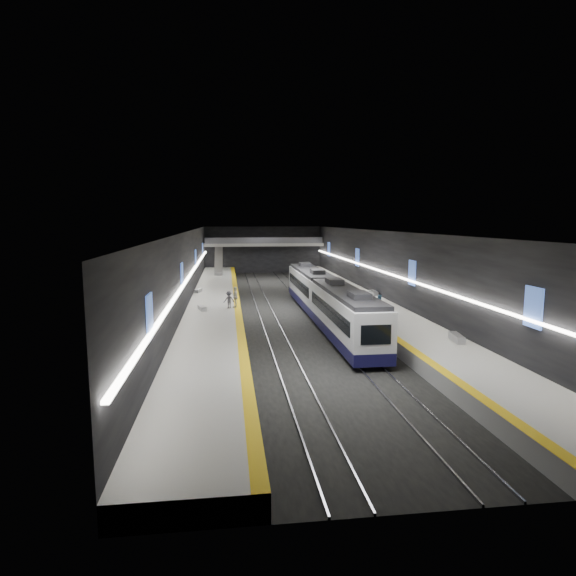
{
  "coord_description": "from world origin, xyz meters",
  "views": [
    {
      "loc": [
        -6.17,
        -48.28,
        9.09
      ],
      "look_at": [
        -0.05,
        0.06,
        2.2
      ],
      "focal_mm": 30.0,
      "sensor_mm": 36.0,
      "label": 1
    }
  ],
  "objects": [
    {
      "name": "passenger_left_a",
      "position": [
        -5.5,
        -3.87,
        1.97
      ],
      "size": [
        0.51,
        1.16,
        1.95
      ],
      "primitive_type": "imported",
      "rotation": [
        0.0,
        0.0,
        -1.6
      ],
      "color": "silver",
      "rests_on": "platform_left"
    },
    {
      "name": "tactile_strip_left",
      "position": [
        -5.3,
        0.0,
        1.02
      ],
      "size": [
        0.6,
        70.0,
        0.02
      ],
      "primitive_type": "cube",
      "color": "yellow",
      "rests_on": "platform_left"
    },
    {
      "name": "ad_posters",
      "position": [
        -0.0,
        1.0,
        4.5
      ],
      "size": [
        19.94,
        53.5,
        2.2
      ],
      "color": "#3F62BF",
      "rests_on": "wall_left"
    },
    {
      "name": "ground",
      "position": [
        0.0,
        0.0,
        0.0
      ],
      "size": [
        70.0,
        70.0,
        0.0
      ],
      "primitive_type": "plane",
      "color": "black",
      "rests_on": "ground"
    },
    {
      "name": "passenger_right_a",
      "position": [
        5.66,
        2.44,
        1.86
      ],
      "size": [
        0.45,
        0.65,
        1.73
      ],
      "primitive_type": "imported",
      "rotation": [
        0.0,
        0.0,
        1.63
      ],
      "color": "#D34F64",
      "rests_on": "platform_right"
    },
    {
      "name": "ceiling",
      "position": [
        0.0,
        0.0,
        8.0
      ],
      "size": [
        20.0,
        70.0,
        0.04
      ],
      "primitive_type": "cube",
      "rotation": [
        3.14,
        0.0,
        0.0
      ],
      "color": "beige",
      "rests_on": "wall_left"
    },
    {
      "name": "escalator",
      "position": [
        -7.5,
        26.0,
        2.9
      ],
      "size": [
        1.2,
        7.5,
        3.92
      ],
      "primitive_type": "cube",
      "rotation": [
        0.44,
        0.0,
        0.0
      ],
      "color": "#99999E",
      "rests_on": "platform_left"
    },
    {
      "name": "train",
      "position": [
        2.5,
        -6.32,
        2.2
      ],
      "size": [
        2.69,
        30.04,
        3.6
      ],
      "color": "#13113E",
      "rests_on": "ground"
    },
    {
      "name": "bench_left_near",
      "position": [
        -8.53,
        -4.88,
        1.2
      ],
      "size": [
        0.9,
        1.72,
        0.41
      ],
      "primitive_type": "cube",
      "rotation": [
        0.0,
        0.0,
        0.28
      ],
      "color": "#99999E",
      "rests_on": "platform_left"
    },
    {
      "name": "tactile_strip_right",
      "position": [
        5.3,
        0.0,
        1.02
      ],
      "size": [
        0.6,
        70.0,
        0.02
      ],
      "primitive_type": "cube",
      "color": "yellow",
      "rests_on": "platform_right"
    },
    {
      "name": "bench_left_far",
      "position": [
        -9.5,
        6.23,
        1.2
      ],
      "size": [
        0.83,
        1.73,
        0.41
      ],
      "primitive_type": "cube",
      "rotation": [
        0.0,
        0.0,
        -0.23
      ],
      "color": "#99999E",
      "rests_on": "platform_left"
    },
    {
      "name": "tile_surface_left",
      "position": [
        -7.5,
        0.0,
        1.01
      ],
      "size": [
        5.0,
        70.0,
        0.02
      ],
      "primitive_type": "cube",
      "color": "#B5B5AF",
      "rests_on": "platform_left"
    },
    {
      "name": "cove_light_right",
      "position": [
        9.8,
        0.0,
        3.8
      ],
      "size": [
        0.25,
        68.6,
        0.12
      ],
      "primitive_type": "cube",
      "color": "white",
      "rests_on": "wall_right"
    },
    {
      "name": "platform_left",
      "position": [
        -7.5,
        0.0,
        0.5
      ],
      "size": [
        5.0,
        70.0,
        1.0
      ],
      "primitive_type": "cube",
      "color": "slate",
      "rests_on": "ground"
    },
    {
      "name": "wall_back",
      "position": [
        0.0,
        35.0,
        4.0
      ],
      "size": [
        20.0,
        0.04,
        8.0
      ],
      "primitive_type": "cube",
      "color": "black",
      "rests_on": "ground"
    },
    {
      "name": "bench_right_near",
      "position": [
        9.05,
        -18.43,
        1.24
      ],
      "size": [
        0.85,
        2.04,
        0.48
      ],
      "primitive_type": "cube",
      "rotation": [
        0.0,
        0.0,
        -0.15
      ],
      "color": "#99999E",
      "rests_on": "platform_right"
    },
    {
      "name": "wall_left",
      "position": [
        -10.0,
        0.0,
        4.0
      ],
      "size": [
        0.04,
        70.0,
        8.0
      ],
      "primitive_type": "cube",
      "color": "black",
      "rests_on": "ground"
    },
    {
      "name": "cove_light_left",
      "position": [
        -9.8,
        0.0,
        3.8
      ],
      "size": [
        0.25,
        68.6,
        0.12
      ],
      "primitive_type": "cube",
      "color": "white",
      "rests_on": "wall_left"
    },
    {
      "name": "wall_front",
      "position": [
        0.0,
        -35.0,
        4.0
      ],
      "size": [
        20.0,
        0.04,
        8.0
      ],
      "primitive_type": "cube",
      "color": "black",
      "rests_on": "ground"
    },
    {
      "name": "passenger_right_b",
      "position": [
        6.83,
        -8.74,
        1.86
      ],
      "size": [
        1.05,
        1.06,
        1.72
      ],
      "primitive_type": "imported",
      "rotation": [
        0.0,
        0.0,
        0.81
      ],
      "color": "teal",
      "rests_on": "platform_right"
    },
    {
      "name": "passenger_left_b",
      "position": [
        -6.09,
        -4.2,
        1.79
      ],
      "size": [
        1.16,
        0.87,
        1.59
      ],
      "primitive_type": "imported",
      "rotation": [
        0.0,
        0.0,
        3.45
      ],
      "color": "#424149",
      "rests_on": "platform_left"
    },
    {
      "name": "rails",
      "position": [
        -0.0,
        0.0,
        0.06
      ],
      "size": [
        6.52,
        70.0,
        0.12
      ],
      "color": "gray",
      "rests_on": "ground"
    },
    {
      "name": "tile_surface_right",
      "position": [
        7.5,
        0.0,
        1.01
      ],
      "size": [
        5.0,
        70.0,
        0.02
      ],
      "primitive_type": "cube",
      "color": "#B5B5AF",
      "rests_on": "platform_right"
    },
    {
      "name": "mezzanine_bridge",
      "position": [
        0.0,
        32.93,
        5.04
      ],
      "size": [
        20.0,
        3.0,
        1.5
      ],
      "color": "gray",
      "rests_on": "wall_left"
    },
    {
      "name": "wall_right",
      "position": [
        10.0,
        0.0,
        4.0
      ],
      "size": [
        0.04,
        70.0,
        8.0
      ],
      "primitive_type": "cube",
      "color": "black",
      "rests_on": "ground"
    },
    {
      "name": "bench_right_far",
      "position": [
        9.5,
        1.76,
        1.24
      ],
      "size": [
        0.58,
        1.95,
        0.47
      ],
      "primitive_type": "cube",
      "rotation": [
        0.0,
        0.0,
        0.02
      ],
      "color": "#99999E",
      "rests_on": "platform_right"
    },
    {
      "name": "platform_right",
      "position": [
        7.5,
        0.0,
        0.5
      ],
      "size": [
        5.0,
        70.0,
        1.0
      ],
      "primitive_type": "cube",
      "color": "slate",
      "rests_on": "ground"
    }
  ]
}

